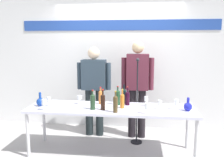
% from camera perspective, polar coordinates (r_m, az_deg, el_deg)
% --- Properties ---
extents(ground_plane, '(10.00, 10.00, 0.00)m').
position_cam_1_polar(ground_plane, '(3.98, -0.27, -17.39)').
color(ground_plane, '#A6A2A1').
extents(back_wall, '(5.55, 0.11, 3.00)m').
position_cam_1_polar(back_wall, '(4.78, 1.53, 5.83)').
color(back_wall, silver).
rests_on(back_wall, ground).
extents(display_table, '(2.60, 0.71, 0.74)m').
position_cam_1_polar(display_table, '(3.72, -0.28, -7.80)').
color(display_table, silver).
rests_on(display_table, ground).
extents(decanter_blue_left, '(0.13, 0.13, 0.22)m').
position_cam_1_polar(decanter_blue_left, '(3.95, -16.99, -5.37)').
color(decanter_blue_left, navy).
rests_on(decanter_blue_left, display_table).
extents(decanter_blue_right, '(0.12, 0.12, 0.20)m').
position_cam_1_polar(decanter_blue_right, '(3.69, 17.92, -6.45)').
color(decanter_blue_right, '#1D23B7').
rests_on(decanter_blue_right, display_table).
extents(presenter_left, '(0.63, 0.22, 1.67)m').
position_cam_1_polar(presenter_left, '(4.37, -4.38, -1.62)').
color(presenter_left, black).
rests_on(presenter_left, ground).
extents(presenter_right, '(0.58, 0.22, 1.77)m').
position_cam_1_polar(presenter_right, '(4.29, 6.17, -1.22)').
color(presenter_right, black).
rests_on(presenter_right, ground).
extents(wine_bottle_0, '(0.07, 0.07, 0.30)m').
position_cam_1_polar(wine_bottle_0, '(3.58, -4.71, -5.47)').
color(wine_bottle_0, '#223C25').
rests_on(wine_bottle_0, display_table).
extents(wine_bottle_1, '(0.07, 0.07, 0.32)m').
position_cam_1_polar(wine_bottle_1, '(3.55, -2.23, -5.55)').
color(wine_bottle_1, black).
rests_on(wine_bottle_1, display_table).
extents(wine_bottle_2, '(0.07, 0.07, 0.31)m').
position_cam_1_polar(wine_bottle_2, '(3.83, 1.40, -4.46)').
color(wine_bottle_2, '#1B4024').
rests_on(wine_bottle_2, display_table).
extents(wine_bottle_3, '(0.07, 0.07, 0.31)m').
position_cam_1_polar(wine_bottle_3, '(3.82, 3.75, -4.63)').
color(wine_bottle_3, black).
rests_on(wine_bottle_3, display_table).
extents(wine_bottle_4, '(0.06, 0.06, 0.30)m').
position_cam_1_polar(wine_bottle_4, '(3.65, 2.50, -5.27)').
color(wine_bottle_4, '#C8691F').
rests_on(wine_bottle_4, display_table).
extents(wine_bottle_5, '(0.07, 0.07, 0.32)m').
position_cam_1_polar(wine_bottle_5, '(3.42, 0.84, -6.04)').
color(wine_bottle_5, '#46361C').
rests_on(wine_bottle_5, display_table).
extents(wine_bottle_6, '(0.07, 0.07, 0.32)m').
position_cam_1_polar(wine_bottle_6, '(3.92, 2.91, -4.14)').
color(wine_bottle_6, black).
rests_on(wine_bottle_6, display_table).
extents(wine_bottle_7, '(0.06, 0.06, 0.28)m').
position_cam_1_polar(wine_bottle_7, '(3.89, -2.79, -4.38)').
color(wine_bottle_7, orange).
rests_on(wine_bottle_7, display_table).
extents(wine_glass_left_0, '(0.07, 0.07, 0.14)m').
position_cam_1_polar(wine_glass_left_0, '(3.92, -7.92, -4.61)').
color(wine_glass_left_0, white).
rests_on(wine_glass_left_0, display_table).
extents(wine_glass_left_1, '(0.07, 0.07, 0.16)m').
position_cam_1_polar(wine_glass_left_1, '(3.67, -16.15, -5.62)').
color(wine_glass_left_1, white).
rests_on(wine_glass_left_1, display_table).
extents(wine_glass_left_2, '(0.06, 0.06, 0.15)m').
position_cam_1_polar(wine_glass_left_2, '(3.88, -15.10, -5.00)').
color(wine_glass_left_2, white).
rests_on(wine_glass_left_2, display_table).
extents(wine_glass_right_0, '(0.06, 0.06, 0.16)m').
position_cam_1_polar(wine_glass_right_0, '(3.69, 15.41, -5.59)').
color(wine_glass_right_0, white).
rests_on(wine_glass_right_0, display_table).
extents(wine_glass_right_1, '(0.06, 0.06, 0.16)m').
position_cam_1_polar(wine_glass_right_1, '(3.80, 8.28, -4.97)').
color(wine_glass_right_1, white).
rests_on(wine_glass_right_1, display_table).
extents(wine_glass_right_2, '(0.07, 0.07, 0.16)m').
position_cam_1_polar(wine_glass_right_2, '(3.40, 8.39, -6.65)').
color(wine_glass_right_2, white).
rests_on(wine_glass_right_2, display_table).
extents(wine_glass_right_3, '(0.06, 0.06, 0.14)m').
position_cam_1_polar(wine_glass_right_3, '(3.66, 11.53, -5.82)').
color(wine_glass_right_3, white).
rests_on(wine_glass_right_3, display_table).
extents(microphone_stand, '(0.20, 0.20, 1.49)m').
position_cam_1_polar(microphone_stand, '(4.15, 6.03, -8.88)').
color(microphone_stand, black).
rests_on(microphone_stand, ground).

